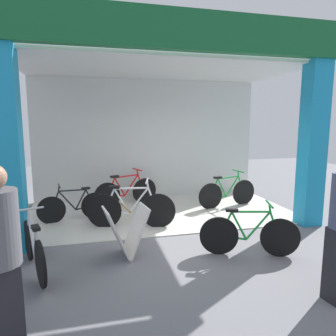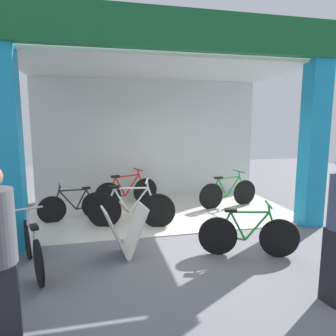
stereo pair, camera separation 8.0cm
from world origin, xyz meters
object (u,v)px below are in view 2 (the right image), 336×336
at_px(bicycle_inside_0, 228,193).
at_px(sandwich_board_sign, 125,231).
at_px(bicycle_inside_2, 127,192).
at_px(bicycle_parked_1, 33,248).
at_px(bicycle_inside_3, 74,206).
at_px(bicycle_inside_1, 131,209).
at_px(bicycle_parked_0, 248,235).

relative_size(bicycle_inside_0, sandwich_board_sign, 1.98).
bearing_deg(bicycle_inside_2, bicycle_parked_1, -117.84).
distance_m(bicycle_parked_1, sandwich_board_sign, 1.32).
height_order(bicycle_inside_2, bicycle_inside_3, bicycle_inside_2).
distance_m(bicycle_inside_0, bicycle_parked_1, 4.66).
distance_m(bicycle_inside_2, bicycle_parked_1, 3.42).
relative_size(bicycle_inside_1, sandwich_board_sign, 2.14).
xyz_separation_m(bicycle_inside_3, bicycle_parked_0, (2.76, -2.39, 0.02)).
bearing_deg(bicycle_parked_0, bicycle_inside_2, 115.76).
relative_size(bicycle_inside_0, bicycle_inside_2, 1.01).
distance_m(bicycle_inside_3, bicycle_parked_0, 3.65).
bearing_deg(bicycle_inside_1, sandwich_board_sign, -99.98).
relative_size(bicycle_inside_2, bicycle_inside_3, 1.10).
xyz_separation_m(bicycle_inside_1, bicycle_parked_1, (-1.52, -1.47, -0.04)).
relative_size(bicycle_inside_1, bicycle_parked_1, 1.16).
bearing_deg(bicycle_inside_3, bicycle_inside_2, 35.70).
height_order(bicycle_parked_1, sandwich_board_sign, bicycle_parked_1).
xyz_separation_m(bicycle_parked_1, sandwich_board_sign, (1.30, 0.20, 0.06)).
height_order(bicycle_inside_0, bicycle_inside_1, bicycle_inside_1).
relative_size(bicycle_inside_0, bicycle_parked_1, 1.08).
bearing_deg(bicycle_parked_1, bicycle_inside_2, 62.16).
xyz_separation_m(bicycle_parked_0, bicycle_parked_1, (-3.17, 0.22, -0.00)).
bearing_deg(bicycle_inside_0, sandwich_board_sign, -140.80).
xyz_separation_m(bicycle_parked_0, sandwich_board_sign, (-1.87, 0.42, 0.06)).
relative_size(bicycle_inside_1, bicycle_inside_3, 1.19).
bearing_deg(bicycle_inside_2, bicycle_inside_1, -92.76).
bearing_deg(bicycle_parked_1, bicycle_parked_0, -4.00).
xyz_separation_m(bicycle_inside_1, bicycle_inside_2, (0.07, 1.55, -0.02)).
distance_m(bicycle_inside_0, bicycle_parked_0, 2.75).
height_order(bicycle_parked_0, sandwich_board_sign, bicycle_parked_0).
xyz_separation_m(bicycle_inside_0, bicycle_inside_3, (-3.59, -0.23, -0.04)).
distance_m(bicycle_parked_0, sandwich_board_sign, 1.91).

